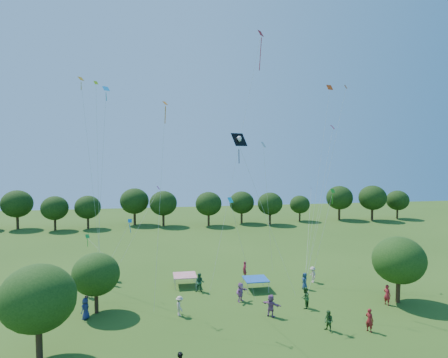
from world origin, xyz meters
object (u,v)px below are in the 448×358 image
(pirate_kite, at_px, (240,142))
(red_high_kite, at_px, (252,83))
(near_tree_north, at_px, (96,274))
(tent_red_stripe, at_px, (185,275))
(near_tree_east, at_px, (399,260))
(near_tree_west, at_px, (38,298))
(tent_blue, at_px, (256,279))

(pirate_kite, distance_m, red_high_kite, 6.81)
(red_high_kite, bearing_deg, near_tree_north, -167.80)
(near_tree_north, distance_m, pirate_kite, 15.94)
(tent_red_stripe, xyz_separation_m, pirate_kite, (4.20, -6.05, 12.87))
(near_tree_east, bearing_deg, near_tree_west, -170.03)
(near_tree_west, height_order, red_high_kite, red_high_kite)
(near_tree_north, relative_size, near_tree_east, 0.85)
(tent_red_stripe, height_order, red_high_kite, red_high_kite)
(tent_red_stripe, distance_m, pirate_kite, 14.82)
(near_tree_west, bearing_deg, near_tree_north, 70.82)
(near_tree_east, distance_m, tent_red_stripe, 19.66)
(tent_red_stripe, relative_size, tent_blue, 1.00)
(near_tree_east, bearing_deg, pirate_kite, 173.71)
(near_tree_north, distance_m, tent_blue, 14.62)
(near_tree_north, xyz_separation_m, tent_blue, (14.13, 3.05, -2.16))
(near_tree_north, bearing_deg, tent_blue, 12.17)
(near_tree_east, bearing_deg, red_high_kite, 156.62)
(tent_red_stripe, xyz_separation_m, tent_blue, (6.54, -2.32, 0.00))
(near_tree_north, xyz_separation_m, pirate_kite, (11.78, -0.68, 10.71))
(pirate_kite, bearing_deg, near_tree_east, -6.29)
(tent_red_stripe, relative_size, red_high_kite, 0.09)
(near_tree_west, distance_m, near_tree_north, 7.58)
(tent_blue, bearing_deg, near_tree_east, -24.70)
(near_tree_west, height_order, near_tree_north, near_tree_west)
(near_tree_west, relative_size, tent_red_stripe, 2.76)
(near_tree_north, height_order, tent_red_stripe, near_tree_north)
(pirate_kite, bearing_deg, near_tree_west, -155.70)
(tent_blue, height_order, pirate_kite, pirate_kite)
(near_tree_north, relative_size, tent_blue, 2.24)
(near_tree_north, height_order, pirate_kite, pirate_kite)
(pirate_kite, height_order, red_high_kite, red_high_kite)
(near_tree_west, distance_m, red_high_kite, 24.45)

